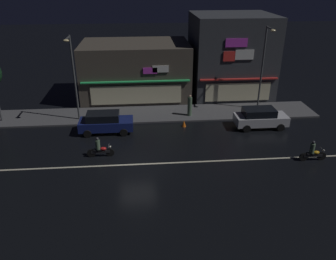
{
  "coord_description": "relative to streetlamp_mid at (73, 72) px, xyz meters",
  "views": [
    {
      "loc": [
        0.47,
        -19.61,
        11.8
      ],
      "look_at": [
        2.32,
        2.29,
        1.42
      ],
      "focal_mm": 35.74,
      "sensor_mm": 36.0,
      "label": 1
    }
  ],
  "objects": [
    {
      "name": "ground_plane",
      "position": [
        5.03,
        -7.71,
        -4.38
      ],
      "size": [
        140.0,
        140.0,
        0.0
      ],
      "primitive_type": "plane",
      "color": "black"
    },
    {
      "name": "lane_divider_stripe",
      "position": [
        5.03,
        -7.71,
        -4.38
      ],
      "size": [
        31.13,
        0.16,
        0.01
      ],
      "primitive_type": "cube",
      "color": "beige",
      "rests_on": "ground"
    },
    {
      "name": "sidewalk_far",
      "position": [
        5.03,
        0.98,
        -4.31
      ],
      "size": [
        32.77,
        3.85,
        0.14
      ],
      "primitive_type": "cube",
      "color": "#4C4C4F",
      "rests_on": "ground"
    },
    {
      "name": "storefront_left_block",
      "position": [
        5.03,
        6.36,
        -1.63
      ],
      "size": [
        10.69,
        7.06,
        5.52
      ],
      "color": "#4C443A",
      "rests_on": "ground"
    },
    {
      "name": "storefront_center_block",
      "position": [
        14.86,
        6.56,
        -0.33
      ],
      "size": [
        7.95,
        7.47,
        8.11
      ],
      "color": "#383A3F",
      "rests_on": "ground"
    },
    {
      "name": "streetlamp_mid",
      "position": [
        0.0,
        0.0,
        0.0
      ],
      "size": [
        0.44,
        1.64,
        7.2
      ],
      "color": "#47494C",
      "rests_on": "sidewalk_far"
    },
    {
      "name": "streetlamp_east",
      "position": [
        16.42,
        1.19,
        0.18
      ],
      "size": [
        0.44,
        1.64,
        7.55
      ],
      "color": "#47494C",
      "rests_on": "sidewalk_far"
    },
    {
      "name": "pedestrian_on_sidewalk",
      "position": [
        9.76,
        0.23,
        -3.35
      ],
      "size": [
        0.39,
        0.39,
        1.93
      ],
      "rotation": [
        0.0,
        0.0,
        2.61
      ],
      "color": "#4C664C",
      "rests_on": "sidewalk_far"
    },
    {
      "name": "parked_car_near_kerb",
      "position": [
        2.53,
        -2.35,
        -3.51
      ],
      "size": [
        4.3,
        1.98,
        1.67
      ],
      "rotation": [
        0.0,
        0.0,
        3.14
      ],
      "color": "navy",
      "rests_on": "ground"
    },
    {
      "name": "parked_car_trailing",
      "position": [
        15.31,
        -2.48,
        -3.51
      ],
      "size": [
        4.3,
        1.98,
        1.67
      ],
      "rotation": [
        0.0,
        0.0,
        3.14
      ],
      "color": "silver",
      "rests_on": "ground"
    },
    {
      "name": "motorcycle_lead",
      "position": [
        17.09,
        -8.18,
        -3.75
      ],
      "size": [
        1.9,
        0.6,
        1.52
      ],
      "rotation": [
        0.0,
        0.0,
        3.12
      ],
      "color": "black",
      "rests_on": "ground"
    },
    {
      "name": "motorcycle_following",
      "position": [
        2.45,
        -6.41,
        -3.75
      ],
      "size": [
        1.9,
        0.6,
        1.52
      ],
      "rotation": [
        0.0,
        0.0,
        0.04
      ],
      "color": "black",
      "rests_on": "ground"
    },
    {
      "name": "traffic_cone",
      "position": [
        9.0,
        -1.83,
        -4.11
      ],
      "size": [
        0.36,
        0.36,
        0.55
      ],
      "primitive_type": "cone",
      "color": "orange",
      "rests_on": "ground"
    }
  ]
}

